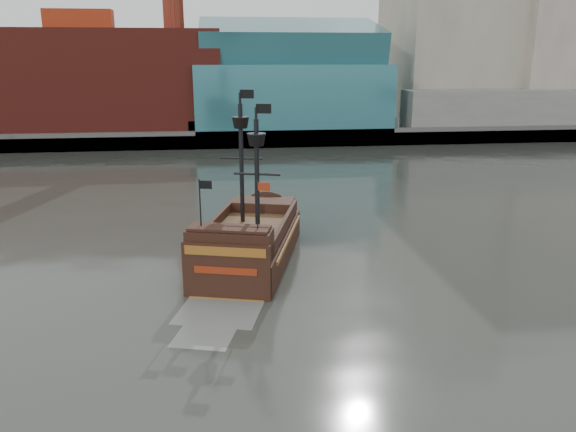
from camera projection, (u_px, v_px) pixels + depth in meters
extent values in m
plane|color=#2A2C27|center=(271.00, 379.00, 23.78)|extent=(400.00, 400.00, 0.00)
cube|color=slate|center=(226.00, 120.00, 111.27)|extent=(220.00, 60.00, 2.00)
cube|color=#4C4C49|center=(230.00, 140.00, 83.04)|extent=(220.00, 1.00, 2.60)
cube|color=maroon|center=(85.00, 81.00, 87.18)|extent=(42.00, 18.00, 15.00)
cube|color=#2B6873|center=(290.00, 96.00, 89.85)|extent=(30.00, 16.00, 10.00)
cube|color=#AFA192|center=(559.00, 10.00, 97.58)|extent=(18.00, 18.00, 38.00)
cube|color=slate|center=(525.00, 108.00, 91.21)|extent=(40.00, 6.00, 6.00)
cube|color=#2B6873|center=(290.00, 44.00, 87.66)|extent=(28.00, 14.94, 8.78)
cube|color=black|center=(250.00, 252.00, 37.42)|extent=(8.22, 13.18, 2.65)
cube|color=#52351E|center=(250.00, 230.00, 37.01)|extent=(7.40, 11.86, 0.31)
cube|color=black|center=(264.00, 206.00, 41.58)|extent=(4.84, 3.53, 1.02)
cube|color=black|center=(230.00, 245.00, 31.75)|extent=(5.11, 2.88, 1.84)
cube|color=black|center=(226.00, 278.00, 31.31)|extent=(4.89, 1.60, 4.08)
cube|color=#94571C|center=(225.00, 252.00, 30.72)|extent=(4.45, 1.32, 0.51)
cube|color=maroon|center=(226.00, 271.00, 31.03)|extent=(3.46, 1.04, 0.41)
cylinder|color=black|center=(241.00, 164.00, 37.45)|extent=(0.35, 0.35, 7.96)
cylinder|color=black|center=(257.00, 180.00, 34.09)|extent=(0.35, 0.35, 7.35)
cone|color=black|center=(241.00, 123.00, 36.70)|extent=(1.38, 1.38, 0.71)
cone|color=black|center=(256.00, 140.00, 33.42)|extent=(1.38, 1.38, 0.71)
cube|color=black|center=(247.00, 94.00, 36.13)|extent=(0.89, 0.28, 0.56)
cube|color=black|center=(264.00, 109.00, 32.85)|extent=(0.89, 0.28, 0.56)
cube|color=gray|center=(219.00, 312.00, 30.01)|extent=(5.17, 4.71, 0.02)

